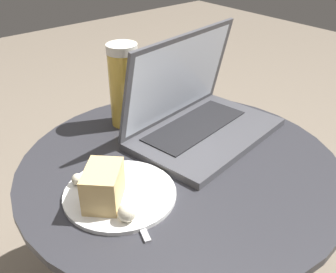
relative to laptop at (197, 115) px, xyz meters
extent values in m
cylinder|color=black|center=(-0.12, -0.08, -0.30)|extent=(0.08, 0.08, 0.46)
cylinder|color=#2D2D33|center=(-0.12, -0.08, -0.06)|extent=(0.73, 0.73, 0.02)
cube|color=#47474C|center=(0.00, -0.03, -0.04)|extent=(0.41, 0.29, 0.02)
cube|color=black|center=(0.00, 0.00, -0.03)|extent=(0.31, 0.16, 0.00)
cube|color=#47474C|center=(-0.01, 0.06, 0.08)|extent=(0.38, 0.11, 0.24)
cube|color=silver|center=(-0.01, 0.06, 0.08)|extent=(0.35, 0.10, 0.21)
cylinder|color=gold|center=(-0.11, 0.16, 0.05)|extent=(0.08, 0.08, 0.20)
cylinder|color=white|center=(-0.11, 0.16, 0.15)|extent=(0.08, 0.08, 0.02)
cylinder|color=white|center=(-0.30, -0.09, -0.05)|extent=(0.23, 0.23, 0.01)
cube|color=#DBB775|center=(-0.33, -0.09, -0.01)|extent=(0.11, 0.11, 0.07)
sphere|color=beige|center=(-0.35, -0.01, -0.03)|extent=(0.02, 0.02, 0.02)
sphere|color=beige|center=(-0.29, -0.02, -0.03)|extent=(0.03, 0.03, 0.03)
sphere|color=beige|center=(-0.33, -0.16, -0.03)|extent=(0.03, 0.03, 0.03)
cube|color=#B2B2B7|center=(-0.31, -0.17, -0.05)|extent=(0.05, 0.12, 0.01)
cube|color=#B2B2B7|center=(-0.28, -0.09, -0.05)|extent=(0.04, 0.06, 0.01)
camera|label=1|loc=(-0.62, -0.63, 0.46)|focal=42.00mm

